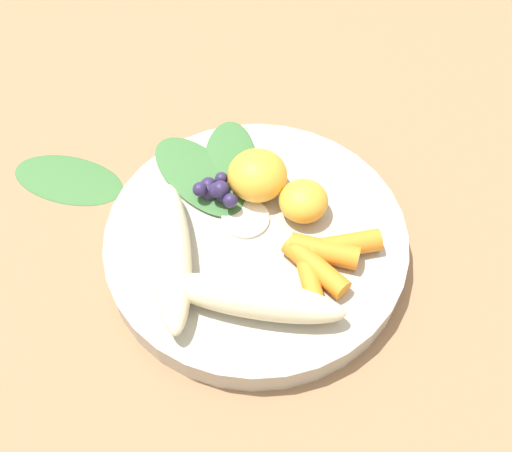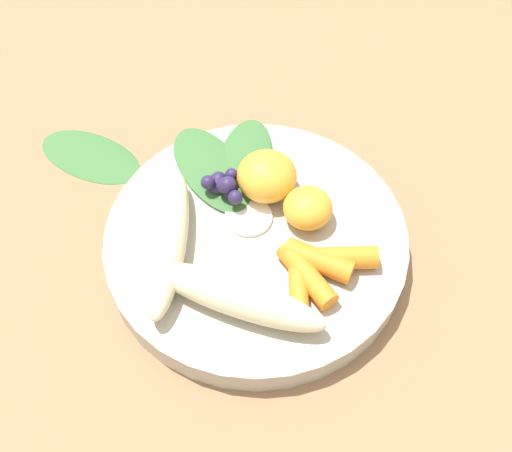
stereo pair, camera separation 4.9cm
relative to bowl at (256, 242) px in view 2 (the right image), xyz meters
The scene contains 15 objects.
ground_plane 0.01m from the bowl, ahead, with size 2.40×2.40×0.00m, color #99704C.
bowl is the anchor object (origin of this frame).
banana_peeled_left 0.07m from the bowl, 22.03° to the left, with size 0.14×0.03×0.03m, color beige.
banana_peeled_right 0.08m from the bowl, 40.96° to the right, with size 0.14×0.03×0.03m, color beige.
orange_segment_near 0.06m from the bowl, 157.44° to the right, with size 0.05×0.05×0.04m, color #F4A833.
orange_segment_far 0.05m from the bowl, 142.82° to the left, with size 0.04×0.04×0.03m, color #F4A833.
carrot_front 0.07m from the bowl, 61.54° to the left, with size 0.01×0.01×0.05m, color orange.
carrot_mid_left 0.06m from the bowl, 74.78° to the left, with size 0.02×0.02×0.06m, color orange.
carrot_mid_right 0.06m from the bowl, 88.20° to the left, with size 0.02×0.02×0.05m, color orange.
carrot_rear 0.08m from the bowl, 99.14° to the left, with size 0.02×0.02×0.06m, color orange.
blueberry_pile 0.05m from the bowl, 112.75° to the right, with size 0.03×0.04×0.03m.
coconut_shred_patch 0.02m from the bowl, 123.68° to the right, with size 0.04×0.04×0.00m, color white.
kale_leaf_left 0.08m from the bowl, 138.89° to the right, with size 0.10×0.05×0.01m, color #3D7038.
kale_leaf_right 0.08m from the bowl, 116.05° to the right, with size 0.11×0.05×0.01m, color #3D7038.
kale_leaf_stray 0.19m from the bowl, 90.59° to the right, with size 0.11×0.05×0.01m, color #3D7038.
Camera 2 is at (0.24, 0.16, 0.44)m, focal length 42.92 mm.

